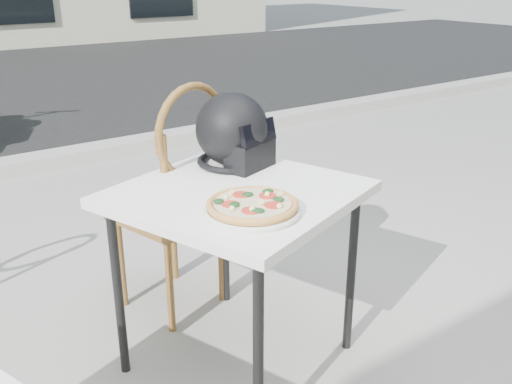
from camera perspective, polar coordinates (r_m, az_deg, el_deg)
ground at (r=2.55m, az=1.51°, el=-15.34°), size 80.00×80.00×0.00m
curb at (r=5.01m, az=-19.45°, el=3.10°), size 30.00×0.25×0.12m
cafe_table_main at (r=2.15m, az=-1.87°, el=-1.41°), size 1.02×1.02×0.76m
plate at (r=1.91m, az=-0.36°, el=-1.88°), size 0.38×0.38×0.02m
pizza at (r=1.90m, az=-0.36°, el=-1.24°), size 0.31×0.31×0.04m
helmet at (r=2.35m, az=-2.23°, el=5.86°), size 0.38×0.39×0.30m
cafe_chair_main at (r=2.56m, az=-7.68°, el=0.28°), size 0.52×0.52×1.10m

